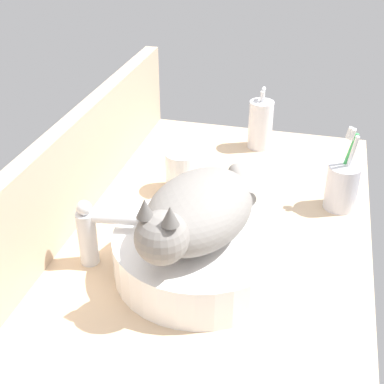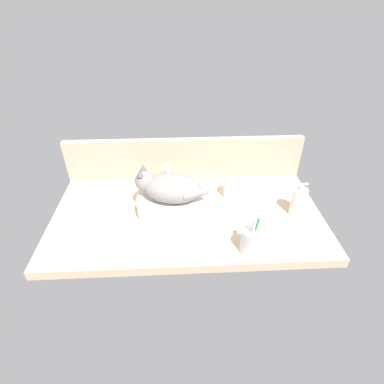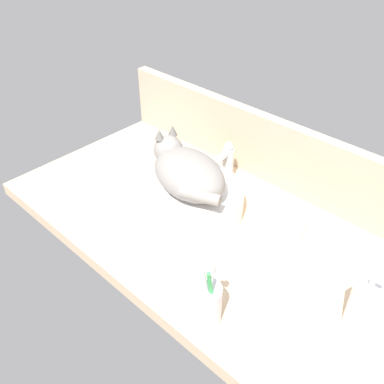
{
  "view_description": "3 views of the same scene",
  "coord_description": "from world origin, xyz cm",
  "px_view_note": "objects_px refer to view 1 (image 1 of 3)",
  "views": [
    {
      "loc": [
        -81.96,
        -18.0,
        64.09
      ],
      "look_at": [
        6.69,
        4.67,
        8.77
      ],
      "focal_mm": 50.0,
      "sensor_mm": 36.0,
      "label": 1
    },
    {
      "loc": [
        -3.25,
        -104.58,
        84.86
      ],
      "look_at": [
        2.2,
        1.12,
        10.14
      ],
      "focal_mm": 28.0,
      "sensor_mm": 36.0,
      "label": 2
    },
    {
      "loc": [
        61.43,
        -70.22,
        81.22
      ],
      "look_at": [
        -1.9,
        -3.38,
        11.27
      ],
      "focal_mm": 40.0,
      "sensor_mm": 36.0,
      "label": 3
    }
  ],
  "objects_px": {
    "soap_dispenser": "(261,124)",
    "toothbrush_cup": "(342,186)",
    "sink_basin": "(197,253)",
    "water_glass": "(182,174)",
    "cat": "(194,212)",
    "faucet": "(93,231)"
  },
  "relations": [
    {
      "from": "toothbrush_cup",
      "to": "water_glass",
      "type": "relative_size",
      "value": 1.97
    },
    {
      "from": "soap_dispenser",
      "to": "toothbrush_cup",
      "type": "distance_m",
      "value": 0.33
    },
    {
      "from": "toothbrush_cup",
      "to": "soap_dispenser",
      "type": "bearing_deg",
      "value": 39.95
    },
    {
      "from": "toothbrush_cup",
      "to": "faucet",
      "type": "bearing_deg",
      "value": 125.33
    },
    {
      "from": "sink_basin",
      "to": "toothbrush_cup",
      "type": "distance_m",
      "value": 0.38
    },
    {
      "from": "sink_basin",
      "to": "faucet",
      "type": "xyz_separation_m",
      "value": [
        -0.03,
        0.19,
        0.03
      ]
    },
    {
      "from": "soap_dispenser",
      "to": "toothbrush_cup",
      "type": "relative_size",
      "value": 0.86
    },
    {
      "from": "faucet",
      "to": "soap_dispenser",
      "type": "bearing_deg",
      "value": -21.9
    },
    {
      "from": "water_glass",
      "to": "soap_dispenser",
      "type": "bearing_deg",
      "value": -28.0
    },
    {
      "from": "cat",
      "to": "faucet",
      "type": "xyz_separation_m",
      "value": [
        -0.01,
        0.19,
        -0.06
      ]
    },
    {
      "from": "toothbrush_cup",
      "to": "sink_basin",
      "type": "bearing_deg",
      "value": 138.83
    },
    {
      "from": "water_glass",
      "to": "sink_basin",
      "type": "bearing_deg",
      "value": -159.39
    },
    {
      "from": "sink_basin",
      "to": "water_glass",
      "type": "bearing_deg",
      "value": 20.61
    },
    {
      "from": "cat",
      "to": "faucet",
      "type": "distance_m",
      "value": 0.2
    },
    {
      "from": "cat",
      "to": "water_glass",
      "type": "xyz_separation_m",
      "value": [
        0.29,
        0.1,
        -0.1
      ]
    },
    {
      "from": "faucet",
      "to": "toothbrush_cup",
      "type": "xyz_separation_m",
      "value": [
        0.31,
        -0.44,
        -0.02
      ]
    },
    {
      "from": "sink_basin",
      "to": "cat",
      "type": "height_order",
      "value": "cat"
    },
    {
      "from": "soap_dispenser",
      "to": "water_glass",
      "type": "distance_m",
      "value": 0.3
    },
    {
      "from": "sink_basin",
      "to": "soap_dispenser",
      "type": "relative_size",
      "value": 1.95
    },
    {
      "from": "cat",
      "to": "faucet",
      "type": "bearing_deg",
      "value": 93.59
    },
    {
      "from": "soap_dispenser",
      "to": "cat",
      "type": "bearing_deg",
      "value": 175.8
    },
    {
      "from": "soap_dispenser",
      "to": "water_glass",
      "type": "height_order",
      "value": "soap_dispenser"
    }
  ]
}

